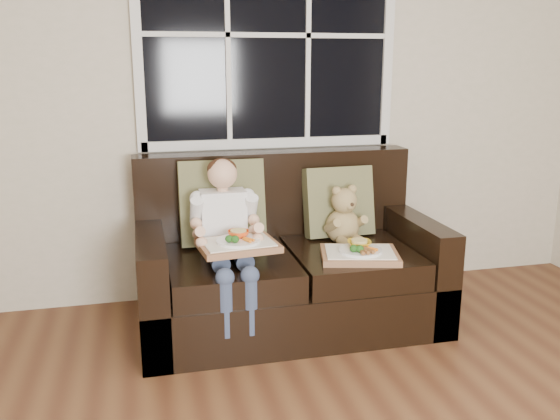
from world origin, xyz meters
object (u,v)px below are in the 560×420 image
object	(u,v)px
child	(226,225)
tray_right	(360,253)
loveseat	(286,269)
teddy_bear	(344,219)
tray_left	(238,243)

from	to	relation	value
child	tray_right	xyz separation A→B (m)	(0.71, -0.18, -0.15)
loveseat	tray_right	distance (m)	0.48
teddy_bear	tray_left	distance (m)	0.73
tray_left	tray_right	distance (m)	0.67
teddy_bear	tray_right	world-z (taller)	teddy_bear
loveseat	tray_right	bearing A→B (deg)	-41.70
child	tray_right	size ratio (longest dim) A/B	1.71
child	loveseat	bearing A→B (deg)	17.63
loveseat	tray_right	world-z (taller)	loveseat
tray_left	tray_right	world-z (taller)	tray_left
child	tray_right	world-z (taller)	child
teddy_bear	loveseat	bearing A→B (deg)	169.44
child	teddy_bear	world-z (taller)	child
child	teddy_bear	bearing A→B (deg)	9.58
tray_left	loveseat	bearing A→B (deg)	32.84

